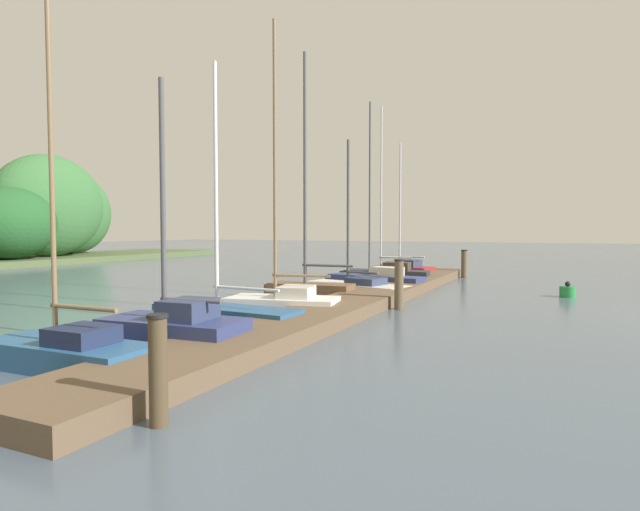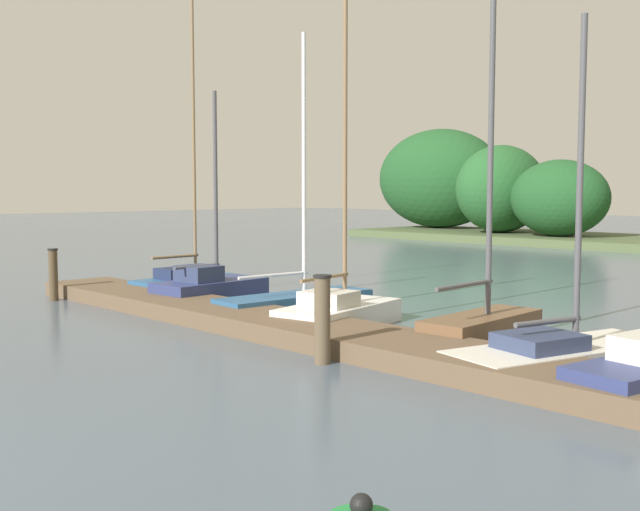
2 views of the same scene
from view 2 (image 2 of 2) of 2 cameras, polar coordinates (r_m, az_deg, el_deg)
name	(u,v)px [view 2 (image 2 of 2)]	position (r m, az deg, el deg)	size (l,w,h in m)	color
dock_pier	(391,347)	(13.14, 5.24, -6.70)	(22.83, 1.80, 0.35)	brown
sailboat_0	(191,280)	(21.15, -9.43, -1.82)	(1.20, 3.30, 7.88)	#285684
sailboat_1	(213,288)	(19.25, -7.90, -2.36)	(1.47, 3.02, 5.18)	navy
sailboat_2	(301,299)	(17.71, -1.44, -3.24)	(1.29, 4.11, 6.29)	#285684
sailboat_3	(341,308)	(15.94, 1.55, -3.88)	(1.86, 3.28, 7.84)	white
sailboat_4	(485,317)	(14.54, 12.05, -4.47)	(1.13, 3.05, 8.00)	brown
sailboat_5	(567,351)	(12.87, 17.68, -6.68)	(2.23, 4.31, 5.48)	silver
mooring_piling_0	(53,274)	(20.67, -18.99, -1.32)	(0.25, 0.25, 1.32)	#4C3D28
mooring_piling_1	(322,319)	(12.49, 0.17, -4.70)	(0.30, 0.30, 1.44)	brown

